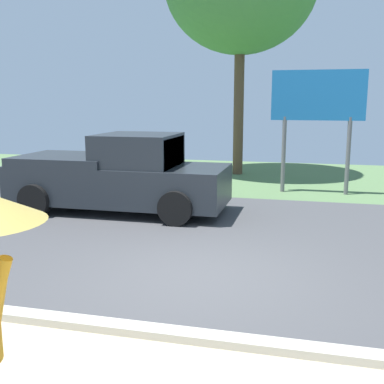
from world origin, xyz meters
TOP-DOWN VIEW (x-y plane):
  - ground_plane at (0.00, 2.95)m, footprint 40.00×22.00m
  - pickup_truck at (-2.85, 3.76)m, footprint 5.20×2.28m
  - roadside_billboard at (1.75, 7.23)m, footprint 2.60×0.12m

SIDE VIEW (x-z plane):
  - ground_plane at x=0.00m, z-range -0.15..0.05m
  - pickup_truck at x=-2.85m, z-range -0.07..1.81m
  - roadside_billboard at x=1.75m, z-range 0.80..4.30m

